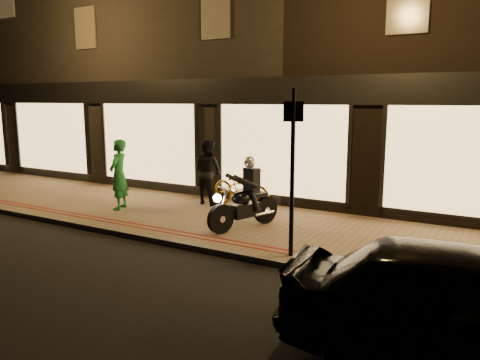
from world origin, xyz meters
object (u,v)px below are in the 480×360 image
object	(u,v)px
person_green	(119,175)
parked_car	(474,308)
motorcycle	(245,201)
bicycle_gold	(241,188)
sign_post	(292,164)

from	to	relation	value
person_green	parked_car	distance (m)	9.10
motorcycle	bicycle_gold	bearing A→B (deg)	141.97
bicycle_gold	parked_car	bearing A→B (deg)	-120.05
sign_post	bicycle_gold	bearing A→B (deg)	132.67
motorcycle	sign_post	distance (m)	2.29
sign_post	bicycle_gold	distance (m)	4.22
bicycle_gold	parked_car	distance (m)	7.80
sign_post	person_green	size ratio (longest dim) A/B	1.66
sign_post	person_green	bearing A→B (deg)	167.57
person_green	motorcycle	bearing A→B (deg)	71.13
motorcycle	parked_car	distance (m)	5.82
sign_post	bicycle_gold	xyz separation A→B (m)	(-2.75, 2.98, -1.17)
motorcycle	parked_car	xyz separation A→B (m)	(4.73, -3.39, -0.02)
bicycle_gold	motorcycle	bearing A→B (deg)	-136.33
motorcycle	sign_post	bearing A→B (deg)	-16.97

